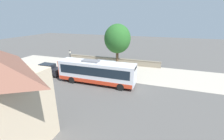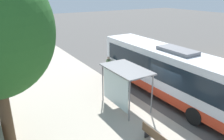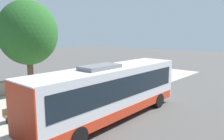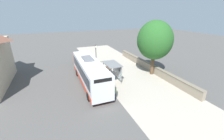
% 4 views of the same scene
% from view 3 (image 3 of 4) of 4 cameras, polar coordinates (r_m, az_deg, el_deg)
% --- Properties ---
extents(ground_plane, '(120.00, 120.00, 0.00)m').
position_cam_3_polar(ground_plane, '(14.49, -9.34, -11.91)').
color(ground_plane, '#514F4C').
rests_on(ground_plane, ground).
extents(sidewalk_plaza, '(9.00, 44.00, 0.02)m').
position_cam_3_polar(sidewalk_plaza, '(18.02, -18.58, -7.95)').
color(sidewalk_plaza, '#ADA393').
rests_on(sidewalk_plaza, ground).
extents(stone_wall, '(0.60, 20.00, 1.22)m').
position_cam_3_polar(stone_wall, '(21.37, -24.17, -3.90)').
color(stone_wall, gray).
rests_on(stone_wall, ground).
extents(bus, '(2.61, 11.34, 3.48)m').
position_cam_3_polar(bus, '(13.37, -0.56, -5.45)').
color(bus, silver).
rests_on(bus, ground).
extents(bus_shelter, '(1.90, 3.23, 2.53)m').
position_cam_3_polar(bus_shelter, '(15.72, -9.62, -2.13)').
color(bus_shelter, slate).
rests_on(bus_shelter, ground).
extents(pedestrian, '(0.34, 0.23, 1.76)m').
position_cam_3_polar(pedestrian, '(18.23, 6.10, -3.94)').
color(pedestrian, '#2D3347').
rests_on(pedestrian, ground).
extents(bench, '(0.40, 1.86, 0.88)m').
position_cam_3_polar(bench, '(14.79, -23.13, -10.13)').
color(bench, brown).
rests_on(bench, ground).
extents(shade_tree, '(5.18, 5.18, 8.19)m').
position_cam_3_polar(shade_tree, '(20.92, -21.07, 9.01)').
color(shade_tree, brown).
rests_on(shade_tree, ground).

